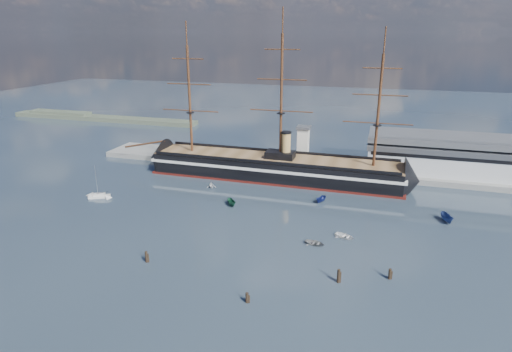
# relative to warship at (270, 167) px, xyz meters

# --- Properties ---
(ground) EXTENTS (600.00, 600.00, 0.00)m
(ground) POSITION_rel_warship_xyz_m (6.43, -20.00, -4.04)
(ground) COLOR #25323F
(ground) RESTS_ON ground
(quay) EXTENTS (180.00, 18.00, 2.00)m
(quay) POSITION_rel_warship_xyz_m (16.43, 16.00, -4.04)
(quay) COLOR slate
(quay) RESTS_ON ground
(warehouse) EXTENTS (63.00, 21.00, 11.60)m
(warehouse) POSITION_rel_warship_xyz_m (64.43, 20.00, 3.95)
(warehouse) COLOR #B7BABC
(warehouse) RESTS_ON ground
(quay_tower) EXTENTS (5.00, 5.00, 15.00)m
(quay_tower) POSITION_rel_warship_xyz_m (9.43, 13.00, 5.72)
(quay_tower) COLOR silver
(quay_tower) RESTS_ON ground
(shoreline) EXTENTS (120.00, 10.00, 4.00)m
(shoreline) POSITION_rel_warship_xyz_m (-132.80, 75.00, -2.59)
(shoreline) COLOR #3F4C38
(shoreline) RESTS_ON ground
(warship) EXTENTS (112.96, 17.17, 53.94)m
(warship) POSITION_rel_warship_xyz_m (0.00, 0.00, 0.00)
(warship) COLOR black
(warship) RESTS_ON ground
(sailboat) EXTENTS (6.90, 4.51, 10.69)m
(sailboat) POSITION_rel_warship_xyz_m (-47.00, -34.53, -3.36)
(sailboat) COLOR silver
(sailboat) RESTS_ON ground
(motorboat_a) EXTENTS (6.03, 5.34, 2.37)m
(motorboat_a) POSITION_rel_warship_xyz_m (-4.41, -28.69, -4.04)
(motorboat_a) COLOR #1B5136
(motorboat_a) RESTS_ON ground
(motorboat_b) EXTENTS (1.80, 3.29, 1.45)m
(motorboat_b) POSITION_rel_warship_xyz_m (23.89, -46.59, -4.04)
(motorboat_b) COLOR gray
(motorboat_b) RESTS_ON ground
(motorboat_c) EXTENTS (5.77, 3.99, 2.17)m
(motorboat_c) POSITION_rel_warship_xyz_m (21.23, -18.13, -4.04)
(motorboat_c) COLOR navy
(motorboat_c) RESTS_ON ground
(motorboat_d) EXTENTS (6.21, 4.97, 2.10)m
(motorboat_d) POSITION_rel_warship_xyz_m (-16.35, -15.66, -4.04)
(motorboat_d) COLOR white
(motorboat_d) RESTS_ON ground
(motorboat_e) EXTENTS (2.44, 3.49, 1.51)m
(motorboat_e) POSITION_rel_warship_xyz_m (30.62, -40.66, -4.04)
(motorboat_e) COLOR white
(motorboat_e) RESTS_ON ground
(motorboat_f) EXTENTS (7.35, 4.48, 2.76)m
(motorboat_f) POSITION_rel_warship_xyz_m (56.85, -22.68, -4.04)
(motorboat_f) COLOR navy
(motorboat_f) RESTS_ON ground
(piling_near_left) EXTENTS (0.64, 0.64, 3.41)m
(piling_near_left) POSITION_rel_warship_xyz_m (-11.76, -65.92, -4.04)
(piling_near_left) COLOR black
(piling_near_left) RESTS_ON ground
(piling_near_mid) EXTENTS (0.64, 0.64, 2.87)m
(piling_near_mid) POSITION_rel_warship_xyz_m (15.04, -74.15, -4.04)
(piling_near_mid) COLOR black
(piling_near_mid) RESTS_ON ground
(piling_near_right) EXTENTS (0.64, 0.64, 3.79)m
(piling_near_right) POSITION_rel_warship_xyz_m (31.30, -61.88, -4.04)
(piling_near_right) COLOR black
(piling_near_right) RESTS_ON ground
(piling_far_right) EXTENTS (0.64, 0.64, 3.15)m
(piling_far_right) POSITION_rel_warship_xyz_m (41.65, -57.45, -4.04)
(piling_far_right) COLOR black
(piling_far_right) RESTS_ON ground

